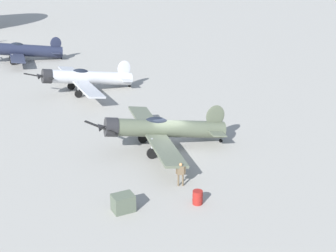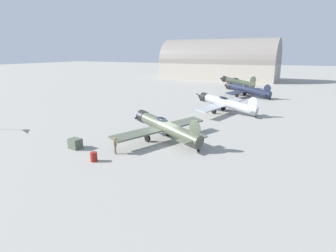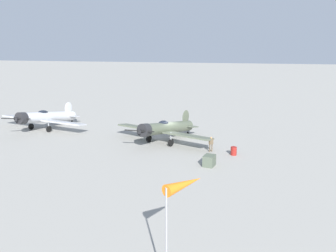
# 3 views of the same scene
# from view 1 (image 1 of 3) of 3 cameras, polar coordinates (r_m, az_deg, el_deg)

# --- Properties ---
(ground_plane) EXTENTS (400.00, 400.00, 0.00)m
(ground_plane) POSITION_cam_1_polar(r_m,az_deg,el_deg) (35.98, 0.00, -2.69)
(ground_plane) COLOR gray
(airplane_foreground) EXTENTS (12.22, 9.77, 3.21)m
(airplane_foreground) POSITION_cam_1_polar(r_m,az_deg,el_deg) (35.25, -0.79, -0.34)
(airplane_foreground) COLOR #4C5442
(airplane_foreground) RESTS_ON ground_plane
(airplane_mid_apron) EXTENTS (13.43, 10.99, 3.12)m
(airplane_mid_apron) POSITION_cam_1_polar(r_m,az_deg,el_deg) (50.48, -10.07, 5.79)
(airplane_mid_apron) COLOR #B7BABF
(airplane_mid_apron) RESTS_ON ground_plane
(airplane_far_line) EXTENTS (12.13, 10.47, 3.17)m
(airplane_far_line) POSITION_cam_1_polar(r_m,az_deg,el_deg) (67.09, -17.38, 8.76)
(airplane_far_line) COLOR #1E2338
(airplane_far_line) RESTS_ON ground_plane
(ground_crew_mechanic) EXTENTS (0.45, 0.49, 1.61)m
(ground_crew_mechanic) POSITION_cam_1_polar(r_m,az_deg,el_deg) (29.99, 1.55, -5.61)
(ground_crew_mechanic) COLOR brown
(ground_crew_mechanic) RESTS_ON ground_plane
(equipment_crate) EXTENTS (1.14, 1.37, 1.03)m
(equipment_crate) POSITION_cam_1_polar(r_m,az_deg,el_deg) (27.60, -5.47, -9.27)
(equipment_crate) COLOR #4C5647
(equipment_crate) RESTS_ON ground_plane
(fuel_drum) EXTENTS (0.65, 0.65, 0.86)m
(fuel_drum) POSITION_cam_1_polar(r_m,az_deg,el_deg) (28.27, 3.61, -8.64)
(fuel_drum) COLOR maroon
(fuel_drum) RESTS_ON ground_plane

